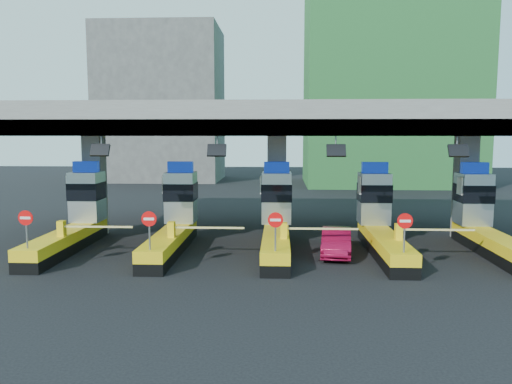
{
  "coord_description": "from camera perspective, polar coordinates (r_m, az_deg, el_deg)",
  "views": [
    {
      "loc": [
        0.15,
        -23.84,
        5.61
      ],
      "look_at": [
        -0.98,
        0.0,
        2.8
      ],
      "focal_mm": 35.0,
      "sensor_mm": 36.0,
      "label": 1
    }
  ],
  "objects": [
    {
      "name": "ground",
      "position": [
        24.49,
        2.31,
        -6.53
      ],
      "size": [
        120.0,
        120.0,
        0.0
      ],
      "primitive_type": "plane",
      "color": "black",
      "rests_on": "ground"
    },
    {
      "name": "toll_canopy",
      "position": [
        26.72,
        2.43,
        7.84
      ],
      "size": [
        28.0,
        12.09,
        7.0
      ],
      "color": "slate",
      "rests_on": "ground"
    },
    {
      "name": "toll_lane_left",
      "position": [
        25.02,
        -9.21,
        -3.06
      ],
      "size": [
        4.43,
        8.0,
        4.16
      ],
      "color": "black",
      "rests_on": "ground"
    },
    {
      "name": "red_car",
      "position": [
        23.46,
        9.16,
        -5.64
      ],
      "size": [
        1.76,
        3.9,
        1.24
      ],
      "primitive_type": "imported",
      "rotation": [
        0.0,
        0.0,
        -0.12
      ],
      "color": "maroon",
      "rests_on": "ground"
    },
    {
      "name": "bg_building_concrete",
      "position": [
        61.58,
        -10.72,
        9.77
      ],
      "size": [
        14.0,
        10.0,
        18.0
      ],
      "primitive_type": "cube",
      "color": "#4C4C49",
      "rests_on": "ground"
    },
    {
      "name": "toll_lane_far_left",
      "position": [
        26.51,
        -19.85,
        -2.83
      ],
      "size": [
        4.43,
        8.0,
        4.16
      ],
      "color": "black",
      "rests_on": "ground"
    },
    {
      "name": "toll_lane_center",
      "position": [
        24.48,
        2.34,
        -3.19
      ],
      "size": [
        4.43,
        8.0,
        4.16
      ],
      "color": "black",
      "rests_on": "ground"
    },
    {
      "name": "toll_lane_right",
      "position": [
        24.96,
        13.91,
        -3.2
      ],
      "size": [
        4.43,
        8.0,
        4.16
      ],
      "color": "black",
      "rests_on": "ground"
    },
    {
      "name": "toll_lane_far_right",
      "position": [
        26.39,
        24.64,
        -3.08
      ],
      "size": [
        4.43,
        8.0,
        4.16
      ],
      "color": "black",
      "rests_on": "ground"
    },
    {
      "name": "bg_building_scaffold",
      "position": [
        57.69,
        15.07,
        14.86
      ],
      "size": [
        18.0,
        12.0,
        28.0
      ],
      "primitive_type": "cube",
      "color": "#1E5926",
      "rests_on": "ground"
    }
  ]
}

